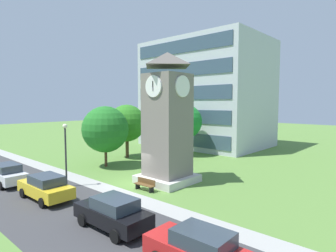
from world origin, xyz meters
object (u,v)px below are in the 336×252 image
tree_by_building (127,123)px  parked_car_red (199,250)px  park_bench (145,184)px  clock_tower (167,125)px  parked_car_white (6,174)px  parked_car_yellow (46,187)px  street_lamp (66,147)px  parked_car_black (113,212)px  tree_streetside (185,122)px  tree_near_tower (105,129)px

tree_by_building → parked_car_red: bearing=-33.0°
park_bench → clock_tower: bearing=95.6°
clock_tower → park_bench: clock_tower is taller
parked_car_white → parked_car_yellow: bearing=5.1°
street_lamp → parked_car_black: (8.78, -2.07, -2.30)m
parked_car_black → street_lamp: bearing=166.7°
tree_by_building → parked_car_yellow: bearing=-60.8°
street_lamp → tree_by_building: size_ratio=0.78×
tree_streetside → parked_car_black: tree_streetside is taller
parked_car_white → parked_car_yellow: 5.97m
street_lamp → tree_near_tower: size_ratio=0.79×
tree_near_tower → tree_streetside: bearing=78.1°
tree_near_tower → tree_by_building: size_ratio=0.98×
parked_car_white → parked_car_red: bearing=2.6°
street_lamp → parked_car_white: (-4.25, -2.95, -2.30)m
parked_car_yellow → clock_tower: bearing=69.0°
tree_by_building → parked_car_white: (1.55, -13.94, -3.32)m
street_lamp → clock_tower: bearing=51.4°
park_bench → parked_car_red: (9.04, -5.60, 0.40)m
street_lamp → parked_car_yellow: street_lamp is taller
clock_tower → street_lamp: clock_tower is taller
park_bench → street_lamp: 6.91m
tree_near_tower → parked_car_yellow: tree_near_tower is taller
tree_streetside → parked_car_yellow: (3.11, -19.13, -3.43)m
street_lamp → parked_car_yellow: size_ratio=1.04×
tree_near_tower → park_bench: bearing=-17.5°
parked_car_white → park_bench: bearing=33.9°
park_bench → street_lamp: size_ratio=0.36×
park_bench → tree_near_tower: 9.99m
parked_car_white → parked_car_black: 13.06m
parked_car_red → tree_by_building: bearing=147.0°
clock_tower → parked_car_white: size_ratio=2.26×
tree_by_building → street_lamp: bearing=-62.2°
tree_by_building → parked_car_white: 14.42m
tree_by_building → parked_car_white: bearing=-83.7°
park_bench → parked_car_white: 11.55m
tree_streetside → parked_car_black: (10.20, -18.79, -3.43)m
tree_streetside → street_lamp: bearing=-85.1°
tree_streetside → parked_car_red: size_ratio=1.44×
tree_streetside → parked_car_red: tree_streetside is taller
tree_near_tower → tree_by_building: (-2.19, 4.68, 0.29)m
clock_tower → park_bench: bearing=-84.4°
tree_streetside → parked_car_red: (15.78, -18.83, -3.43)m
parked_car_red → tree_streetside: bearing=130.0°
clock_tower → park_bench: size_ratio=5.89×
parked_car_red → clock_tower: bearing=137.9°
street_lamp → parked_car_black: size_ratio=1.09×
clock_tower → tree_streetside: size_ratio=1.65×
clock_tower → parked_car_white: bearing=-135.1°
park_bench → parked_car_white: bearing=-146.1°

